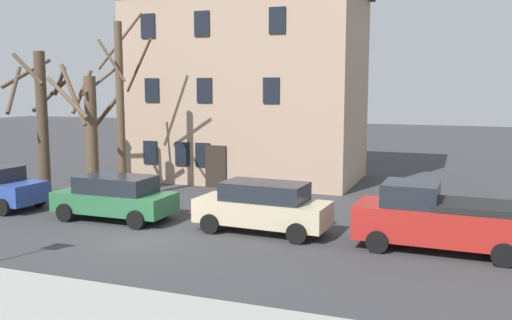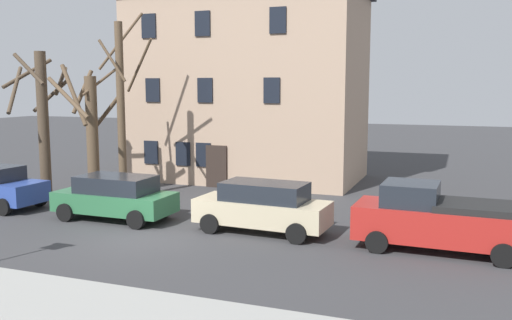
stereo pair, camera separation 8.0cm
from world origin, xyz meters
TOP-DOWN VIEW (x-y plane):
  - ground_plane at (0.00, 0.00)m, footprint 120.00×120.00m
  - building_main at (-1.18, 12.62)m, footprint 12.41×7.09m
  - tree_bare_near at (-8.35, 4.93)m, footprint 2.98×3.27m
  - tree_bare_mid at (-5.68, 4.94)m, footprint 2.62×2.67m
  - tree_bare_far at (-4.38, 5.42)m, footprint 2.80×2.31m
  - car_green_wagon at (-2.31, 1.86)m, footprint 4.53×2.12m
  - car_beige_wagon at (3.50, 2.07)m, footprint 4.68×2.15m
  - pickup_truck_red at (9.24, 1.99)m, footprint 5.18×2.33m
  - bicycle_leaning at (-5.36, 4.28)m, footprint 1.68×0.60m

SIDE VIEW (x-z plane):
  - ground_plane at x=0.00m, z-range 0.00..0.00m
  - bicycle_leaning at x=-5.36m, z-range -0.15..0.88m
  - car_green_wagon at x=-2.31m, z-range 0.04..1.71m
  - car_beige_wagon at x=3.50m, z-range 0.04..1.78m
  - pickup_truck_red at x=9.24m, z-range -0.03..2.01m
  - tree_bare_mid at x=-5.68m, z-range 0.07..6.02m
  - tree_bare_near at x=-8.35m, z-range 0.35..6.91m
  - tree_bare_far at x=-4.38m, z-range 0.06..8.35m
  - building_main at x=-1.18m, z-range 0.11..12.05m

